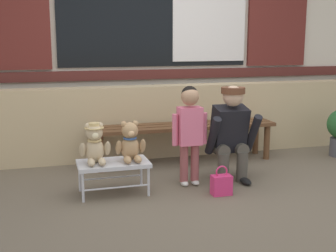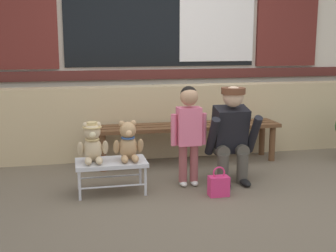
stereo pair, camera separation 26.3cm
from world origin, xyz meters
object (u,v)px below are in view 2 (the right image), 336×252
object	(u,v)px
teddy_bear_plain	(128,142)
child_standing	(189,125)
wooden_bench_long	(188,130)
handbag_on_ground	(219,185)
teddy_bear_with_hat	(93,143)
adult_crouching	(231,134)
small_display_bench	(111,164)

from	to	relation	value
teddy_bear_plain	child_standing	xyz separation A→B (m)	(0.58, 0.05, 0.13)
wooden_bench_long	handbag_on_ground	world-z (taller)	wooden_bench_long
wooden_bench_long	teddy_bear_with_hat	world-z (taller)	teddy_bear_with_hat
child_standing	adult_crouching	xyz separation A→B (m)	(0.44, 0.03, -0.11)
child_standing	wooden_bench_long	bearing A→B (deg)	75.48
wooden_bench_long	small_display_bench	size ratio (longest dim) A/B	3.28
teddy_bear_with_hat	child_standing	bearing A→B (deg)	2.96
teddy_bear_plain	adult_crouching	xyz separation A→B (m)	(1.02, 0.08, 0.02)
small_display_bench	wooden_bench_long	bearing A→B (deg)	41.48
teddy_bear_with_hat	handbag_on_ground	xyz separation A→B (m)	(1.09, -0.30, -0.38)
adult_crouching	handbag_on_ground	size ratio (longest dim) A/B	3.49
wooden_bench_long	small_display_bench	bearing A→B (deg)	-138.52
teddy_bear_plain	child_standing	distance (m)	0.60
small_display_bench	teddy_bear_with_hat	size ratio (longest dim) A/B	1.76
handbag_on_ground	teddy_bear_plain	bearing A→B (deg)	158.63
teddy_bear_plain	handbag_on_ground	size ratio (longest dim) A/B	1.34
handbag_on_ground	adult_crouching	bearing A→B (deg)	56.38
small_display_bench	child_standing	distance (m)	0.81
wooden_bench_long	handbag_on_ground	size ratio (longest dim) A/B	7.72
wooden_bench_long	child_standing	xyz separation A→B (m)	(-0.20, -0.79, 0.22)
wooden_bench_long	handbag_on_ground	distance (m)	1.17
adult_crouching	small_display_bench	bearing A→B (deg)	-176.17
teddy_bear_plain	adult_crouching	size ratio (longest dim) A/B	0.38
handbag_on_ground	teddy_bear_with_hat	bearing A→B (deg)	164.51
wooden_bench_long	teddy_bear_with_hat	distance (m)	1.39
small_display_bench	child_standing	world-z (taller)	child_standing
small_display_bench	handbag_on_ground	size ratio (longest dim) A/B	2.35
teddy_bear_with_hat	handbag_on_ground	bearing A→B (deg)	-15.49
teddy_bear_plain	child_standing	size ratio (longest dim) A/B	0.38
teddy_bear_with_hat	teddy_bear_plain	bearing A→B (deg)	-0.13
small_display_bench	child_standing	xyz separation A→B (m)	(0.74, 0.05, 0.33)
handbag_on_ground	wooden_bench_long	bearing A→B (deg)	89.20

